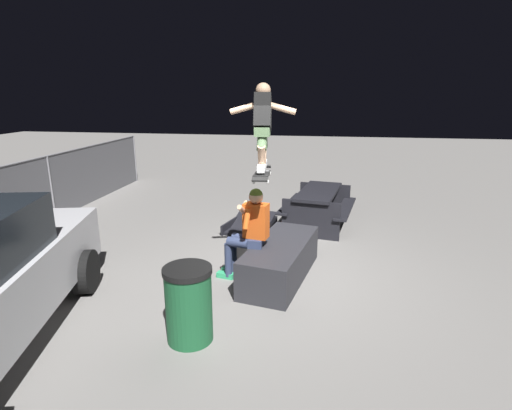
{
  "coord_description": "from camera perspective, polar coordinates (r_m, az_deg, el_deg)",
  "views": [
    {
      "loc": [
        -5.5,
        -0.63,
        2.66
      ],
      "look_at": [
        -0.19,
        0.23,
        1.15
      ],
      "focal_mm": 28.16,
      "sensor_mm": 36.0,
      "label": 1
    }
  ],
  "objects": [
    {
      "name": "ground_plane",
      "position": [
        6.15,
        2.39,
        -9.94
      ],
      "size": [
        40.0,
        40.0,
        0.0
      ],
      "primitive_type": "plane",
      "color": "slate"
    },
    {
      "name": "ledge_box_main",
      "position": [
        5.99,
        3.52,
        -7.81
      ],
      "size": [
        1.95,
        1.06,
        0.55
      ],
      "primitive_type": "cube",
      "rotation": [
        0.0,
        0.0,
        -0.2
      ],
      "color": "#28282D",
      "rests_on": "ground"
    },
    {
      "name": "person_sitting_on_ledge",
      "position": [
        5.74,
        -1.04,
        -3.41
      ],
      "size": [
        0.59,
        0.78,
        1.38
      ],
      "color": "#2D3856",
      "rests_on": "ground"
    },
    {
      "name": "skateboard",
      "position": [
        5.46,
        0.88,
        4.44
      ],
      "size": [
        1.03,
        0.28,
        0.13
      ],
      "color": "black"
    },
    {
      "name": "skater_airborne",
      "position": [
        5.43,
        0.95,
        11.69
      ],
      "size": [
        0.63,
        0.89,
        1.12
      ],
      "color": "white"
    },
    {
      "name": "kicker_ramp",
      "position": [
        8.02,
        -0.85,
        -3.15
      ],
      "size": [
        1.11,
        1.01,
        0.41
      ],
      "color": "black",
      "rests_on": "ground"
    },
    {
      "name": "picnic_table_back",
      "position": [
        8.27,
        8.84,
        0.4
      ],
      "size": [
        1.91,
        1.61,
        0.75
      ],
      "color": "black",
      "rests_on": "ground"
    },
    {
      "name": "trash_bin",
      "position": [
        4.57,
        -9.52,
        -13.7
      ],
      "size": [
        0.53,
        0.53,
        0.86
      ],
      "color": "#19512D",
      "rests_on": "ground"
    }
  ]
}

